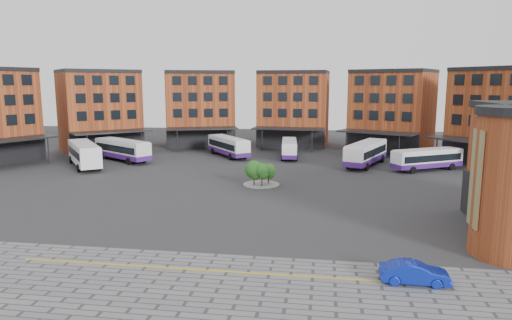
# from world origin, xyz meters

# --- Properties ---
(ground) EXTENTS (160.00, 160.00, 0.00)m
(ground) POSITION_xyz_m (0.00, 0.00, 0.00)
(ground) COLOR #28282B
(ground) RESTS_ON ground
(yellow_line) EXTENTS (26.00, 0.15, 0.02)m
(yellow_line) POSITION_xyz_m (2.00, -14.00, 0.03)
(yellow_line) COLOR gold
(yellow_line) RESTS_ON paving_zone
(main_building) EXTENTS (94.14, 42.48, 14.60)m
(main_building) POSITION_xyz_m (-4.77, 38.25, 7.23)
(main_building) COLOR #9C4722
(main_building) RESTS_ON ground
(tree_island) EXTENTS (4.40, 4.40, 3.09)m
(tree_island) POSITION_xyz_m (1.91, 11.60, 1.67)
(tree_island) COLOR gray
(tree_island) RESTS_ON ground
(bus_a) EXTENTS (9.91, 11.66, 3.54)m
(bus_a) POSITION_xyz_m (-25.47, 20.10, 2.10)
(bus_a) COLOR white
(bus_a) RESTS_ON ground
(bus_b) EXTENTS (11.51, 8.88, 3.37)m
(bus_b) POSITION_xyz_m (-22.24, 25.95, 1.83)
(bus_b) COLOR white
(bus_b) RESTS_ON ground
(bus_c) EXTENTS (8.97, 10.84, 3.25)m
(bus_c) POSITION_xyz_m (-6.57, 32.90, 1.76)
(bus_c) COLOR white
(bus_c) RESTS_ON ground
(bus_d) EXTENTS (3.22, 10.45, 2.90)m
(bus_d) POSITION_xyz_m (3.68, 33.23, 1.57)
(bus_d) COLOR white
(bus_d) RESTS_ON ground
(bus_e) EXTENTS (7.26, 12.57, 3.49)m
(bus_e) POSITION_xyz_m (15.63, 27.56, 1.89)
(bus_e) COLOR white
(bus_e) RESTS_ON ground
(bus_f) EXTENTS (10.58, 7.62, 3.04)m
(bus_f) POSITION_xyz_m (23.83, 24.83, 1.65)
(bus_f) COLOR white
(bus_f) RESTS_ON ground
(blue_car) EXTENTS (4.16, 1.48, 1.37)m
(blue_car) POSITION_xyz_m (15.14, -13.95, 0.68)
(blue_car) COLOR #0C1F9E
(blue_car) RESTS_ON ground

